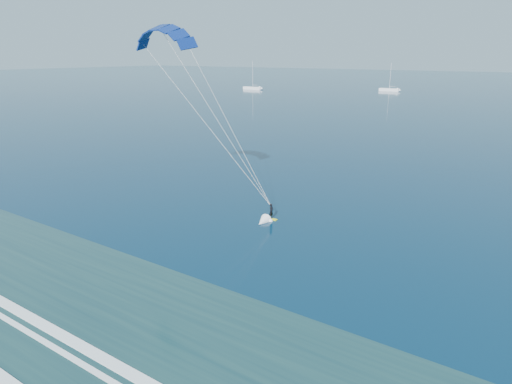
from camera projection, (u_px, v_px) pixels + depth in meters
The scene contains 3 objects.
kitesurfer_rig at pixel (214, 114), 42.97m from camera, with size 16.10×4.84×19.09m.
sailboat_0 at pixel (253, 88), 202.54m from camera, with size 9.02×2.40×12.23m.
sailboat_1 at pixel (389, 90), 193.72m from camera, with size 8.34×2.40×11.50m.
Camera 1 is at (17.82, -2.75, 15.36)m, focal length 32.00 mm.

